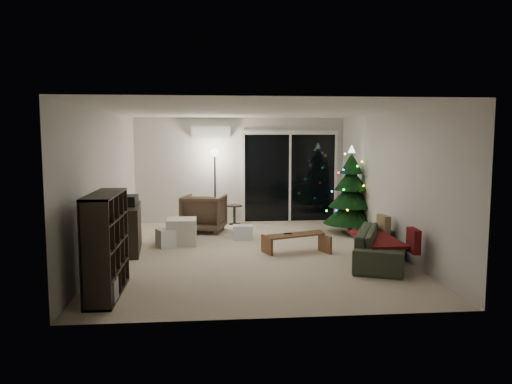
{
  "coord_description": "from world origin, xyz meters",
  "views": [
    {
      "loc": [
        -0.74,
        -8.7,
        2.07
      ],
      "look_at": [
        0.1,
        0.3,
        1.05
      ],
      "focal_mm": 35.0,
      "sensor_mm": 36.0,
      "label": 1
    }
  ],
  "objects_px": {
    "christmas_tree": "(351,190)",
    "coffee_table": "(296,244)",
    "armchair": "(204,213)",
    "sofa": "(382,246)",
    "media_cabinet": "(125,229)",
    "bookshelf": "(93,245)"
  },
  "relations": [
    {
      "from": "coffee_table",
      "to": "christmas_tree",
      "type": "relative_size",
      "value": 0.59
    },
    {
      "from": "christmas_tree",
      "to": "media_cabinet",
      "type": "bearing_deg",
      "value": -163.8
    },
    {
      "from": "sofa",
      "to": "christmas_tree",
      "type": "relative_size",
      "value": 1.01
    },
    {
      "from": "media_cabinet",
      "to": "armchair",
      "type": "height_order",
      "value": "media_cabinet"
    },
    {
      "from": "coffee_table",
      "to": "christmas_tree",
      "type": "height_order",
      "value": "christmas_tree"
    },
    {
      "from": "coffee_table",
      "to": "armchair",
      "type": "bearing_deg",
      "value": 106.04
    },
    {
      "from": "sofa",
      "to": "christmas_tree",
      "type": "bearing_deg",
      "value": 18.71
    },
    {
      "from": "media_cabinet",
      "to": "sofa",
      "type": "bearing_deg",
      "value": -20.9
    },
    {
      "from": "bookshelf",
      "to": "coffee_table",
      "type": "xyz_separation_m",
      "value": [
        3.02,
        2.07,
        -0.5
      ]
    },
    {
      "from": "media_cabinet",
      "to": "sofa",
      "type": "relative_size",
      "value": 0.7
    },
    {
      "from": "armchair",
      "to": "coffee_table",
      "type": "height_order",
      "value": "armchair"
    },
    {
      "from": "media_cabinet",
      "to": "christmas_tree",
      "type": "height_order",
      "value": "christmas_tree"
    },
    {
      "from": "christmas_tree",
      "to": "coffee_table",
      "type": "bearing_deg",
      "value": -130.76
    },
    {
      "from": "media_cabinet",
      "to": "armchair",
      "type": "bearing_deg",
      "value": 46.81
    },
    {
      "from": "media_cabinet",
      "to": "coffee_table",
      "type": "xyz_separation_m",
      "value": [
        3.02,
        -0.4,
        -0.24
      ]
    },
    {
      "from": "coffee_table",
      "to": "media_cabinet",
      "type": "bearing_deg",
      "value": 151.42
    },
    {
      "from": "armchair",
      "to": "christmas_tree",
      "type": "height_order",
      "value": "christmas_tree"
    },
    {
      "from": "armchair",
      "to": "sofa",
      "type": "relative_size",
      "value": 0.47
    },
    {
      "from": "sofa",
      "to": "armchair",
      "type": "bearing_deg",
      "value": 67.51
    },
    {
      "from": "media_cabinet",
      "to": "sofa",
      "type": "distance_m",
      "value": 4.47
    },
    {
      "from": "sofa",
      "to": "christmas_tree",
      "type": "xyz_separation_m",
      "value": [
        0.19,
        2.51,
        0.66
      ]
    },
    {
      "from": "media_cabinet",
      "to": "armchair",
      "type": "distance_m",
      "value": 2.25
    }
  ]
}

